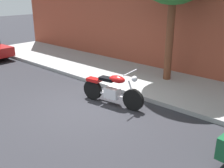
{
  "coord_description": "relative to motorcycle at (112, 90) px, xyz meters",
  "views": [
    {
      "loc": [
        5.3,
        -4.9,
        3.29
      ],
      "look_at": [
        0.38,
        0.58,
        0.66
      ],
      "focal_mm": 42.13,
      "sensor_mm": 36.0,
      "label": 1
    }
  ],
  "objects": [
    {
      "name": "ground_plane",
      "position": [
        -0.38,
        -0.58,
        -0.46
      ],
      "size": [
        60.0,
        60.0,
        0.0
      ],
      "primitive_type": "plane",
      "color": "#28282D"
    },
    {
      "name": "sidewalk",
      "position": [
        -0.38,
        2.42,
        -0.39
      ],
      "size": [
        19.97,
        3.11,
        0.14
      ],
      "primitive_type": "cube",
      "color": "#9B9B9B",
      "rests_on": "ground"
    },
    {
      "name": "motorcycle",
      "position": [
        0.0,
        0.0,
        0.0
      ],
      "size": [
        2.11,
        0.7,
        1.14
      ],
      "color": "black",
      "rests_on": "ground"
    }
  ]
}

